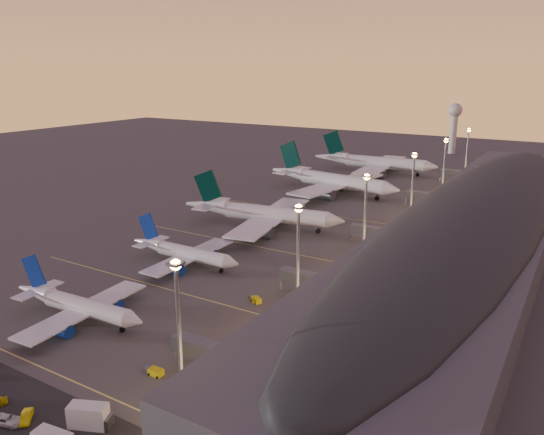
{
  "coord_description": "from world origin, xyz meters",
  "views": [
    {
      "loc": [
        88.59,
        -98.01,
        54.39
      ],
      "look_at": [
        2.0,
        45.0,
        7.0
      ],
      "focal_mm": 35.0,
      "sensor_mm": 36.0,
      "label": 1
    }
  ],
  "objects_px": {
    "catering_truck_a": "(91,417)",
    "service_van_f": "(26,417)",
    "airliner_wide_near": "(262,213)",
    "baggage_tug_c": "(255,299)",
    "airliner_narrow_south": "(77,305)",
    "baggage_tug_b": "(181,343)",
    "radar_tower": "(454,120)",
    "airliner_narrow_north": "(184,252)",
    "airliner_wide_far": "(374,162)",
    "airliner_wide_mid": "(331,180)",
    "baggage_tug_a": "(154,371)",
    "service_van_e": "(8,420)"
  },
  "relations": [
    {
      "from": "radar_tower",
      "to": "service_van_f",
      "type": "bearing_deg",
      "value": -88.66
    },
    {
      "from": "baggage_tug_b",
      "to": "airliner_wide_far",
      "type": "bearing_deg",
      "value": 99.92
    },
    {
      "from": "baggage_tug_b",
      "to": "baggage_tug_c",
      "type": "relative_size",
      "value": 0.94
    },
    {
      "from": "airliner_wide_near",
      "to": "airliner_wide_far",
      "type": "xyz_separation_m",
      "value": [
        -2.37,
        116.68,
        0.59
      ]
    },
    {
      "from": "radar_tower",
      "to": "baggage_tug_c",
      "type": "bearing_deg",
      "value": -86.85
    },
    {
      "from": "airliner_narrow_north",
      "to": "airliner_wide_far",
      "type": "height_order",
      "value": "airliner_wide_far"
    },
    {
      "from": "baggage_tug_b",
      "to": "service_van_f",
      "type": "distance_m",
      "value": 31.55
    },
    {
      "from": "airliner_narrow_north",
      "to": "baggage_tug_b",
      "type": "height_order",
      "value": "airliner_narrow_north"
    },
    {
      "from": "airliner_wide_near",
      "to": "baggage_tug_b",
      "type": "bearing_deg",
      "value": -78.72
    },
    {
      "from": "baggage_tug_b",
      "to": "radar_tower",
      "type": "bearing_deg",
      "value": 92.99
    },
    {
      "from": "radar_tower",
      "to": "catering_truck_a",
      "type": "relative_size",
      "value": 4.54
    },
    {
      "from": "airliner_wide_mid",
      "to": "radar_tower",
      "type": "xyz_separation_m",
      "value": [
        19.6,
        144.2,
        16.32
      ]
    },
    {
      "from": "radar_tower",
      "to": "baggage_tug_b",
      "type": "height_order",
      "value": "radar_tower"
    },
    {
      "from": "airliner_wide_far",
      "to": "radar_tower",
      "type": "xyz_separation_m",
      "value": [
        19.98,
        89.49,
        16.32
      ]
    },
    {
      "from": "airliner_wide_mid",
      "to": "baggage_tug_b",
      "type": "height_order",
      "value": "airliner_wide_mid"
    },
    {
      "from": "airliner_wide_mid",
      "to": "airliner_narrow_south",
      "type": "bearing_deg",
      "value": -79.64
    },
    {
      "from": "radar_tower",
      "to": "baggage_tug_a",
      "type": "xyz_separation_m",
      "value": [
        15.43,
        -295.75,
        -21.32
      ]
    },
    {
      "from": "airliner_narrow_south",
      "to": "service_van_f",
      "type": "distance_m",
      "value": 35.82
    },
    {
      "from": "airliner_wide_mid",
      "to": "baggage_tug_a",
      "type": "xyz_separation_m",
      "value": [
        35.02,
        -151.55,
        -5.0
      ]
    },
    {
      "from": "radar_tower",
      "to": "service_van_f",
      "type": "relative_size",
      "value": 7.78
    },
    {
      "from": "airliner_wide_mid",
      "to": "baggage_tug_b",
      "type": "bearing_deg",
      "value": -68.72
    },
    {
      "from": "airliner_narrow_north",
      "to": "radar_tower",
      "type": "relative_size",
      "value": 1.16
    },
    {
      "from": "airliner_wide_near",
      "to": "baggage_tug_a",
      "type": "relative_size",
      "value": 14.51
    },
    {
      "from": "radar_tower",
      "to": "catering_truck_a",
      "type": "distance_m",
      "value": 312.91
    },
    {
      "from": "airliner_narrow_south",
      "to": "airliner_wide_near",
      "type": "relative_size",
      "value": 0.62
    },
    {
      "from": "catering_truck_a",
      "to": "service_van_f",
      "type": "relative_size",
      "value": 1.71
    },
    {
      "from": "airliner_narrow_north",
      "to": "baggage_tug_a",
      "type": "height_order",
      "value": "airliner_narrow_north"
    },
    {
      "from": "airliner_wide_near",
      "to": "catering_truck_a",
      "type": "relative_size",
      "value": 8.4
    },
    {
      "from": "airliner_narrow_south",
      "to": "airliner_wide_far",
      "type": "xyz_separation_m",
      "value": [
        -5.4,
        198.54,
        2.09
      ]
    },
    {
      "from": "baggage_tug_c",
      "to": "airliner_narrow_south",
      "type": "bearing_deg",
      "value": -106.74
    },
    {
      "from": "service_van_e",
      "to": "service_van_f",
      "type": "xyz_separation_m",
      "value": [
        1.7,
        2.05,
        -0.03
      ]
    },
    {
      "from": "airliner_wide_mid",
      "to": "airliner_wide_far",
      "type": "distance_m",
      "value": 54.71
    },
    {
      "from": "airliner_narrow_south",
      "to": "service_van_e",
      "type": "relative_size",
      "value": 7.25
    },
    {
      "from": "airliner_wide_near",
      "to": "airliner_narrow_north",
      "type": "bearing_deg",
      "value": -98.9
    },
    {
      "from": "airliner_wide_near",
      "to": "radar_tower",
      "type": "bearing_deg",
      "value": 75.38
    },
    {
      "from": "airliner_wide_near",
      "to": "baggage_tug_c",
      "type": "xyz_separation_m",
      "value": [
        31.91,
        -53.43,
        -4.4
      ]
    },
    {
      "from": "airliner_narrow_north",
      "to": "airliner_wide_near",
      "type": "xyz_separation_m",
      "value": [
        -0.63,
        42.72,
        1.47
      ]
    },
    {
      "from": "airliner_wide_mid",
      "to": "baggage_tug_b",
      "type": "relative_size",
      "value": 16.26
    },
    {
      "from": "airliner_wide_mid",
      "to": "baggage_tug_b",
      "type": "distance_m",
      "value": 144.64
    },
    {
      "from": "airliner_narrow_north",
      "to": "airliner_wide_far",
      "type": "distance_m",
      "value": 159.44
    },
    {
      "from": "airliner_narrow_south",
      "to": "baggage_tug_b",
      "type": "height_order",
      "value": "airliner_narrow_south"
    },
    {
      "from": "airliner_narrow_south",
      "to": "airliner_wide_near",
      "type": "xyz_separation_m",
      "value": [
        -3.04,
        81.86,
        1.5
      ]
    },
    {
      "from": "airliner_wide_near",
      "to": "baggage_tug_c",
      "type": "bearing_deg",
      "value": -68.89
    },
    {
      "from": "catering_truck_a",
      "to": "service_van_f",
      "type": "height_order",
      "value": "catering_truck_a"
    },
    {
      "from": "catering_truck_a",
      "to": "radar_tower",
      "type": "bearing_deg",
      "value": 69.39
    },
    {
      "from": "airliner_narrow_south",
      "to": "catering_truck_a",
      "type": "height_order",
      "value": "airliner_narrow_south"
    },
    {
      "from": "airliner_wide_near",
      "to": "airliner_wide_mid",
      "type": "xyz_separation_m",
      "value": [
        -1.98,
        61.97,
        0.59
      ]
    },
    {
      "from": "service_van_e",
      "to": "baggage_tug_a",
      "type": "bearing_deg",
      "value": -41.01
    },
    {
      "from": "airliner_wide_far",
      "to": "service_van_f",
      "type": "distance_m",
      "value": 228.41
    },
    {
      "from": "airliner_wide_mid",
      "to": "baggage_tug_c",
      "type": "relative_size",
      "value": 15.28
    }
  ]
}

